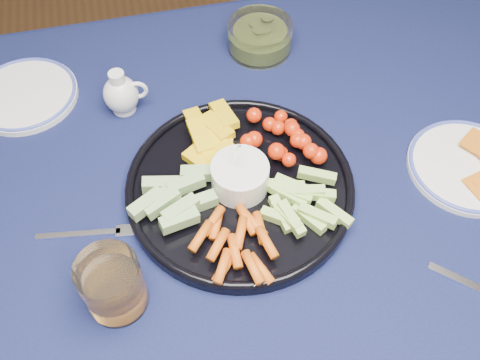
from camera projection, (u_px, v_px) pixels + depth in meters
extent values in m
plane|color=brown|center=(257.00, 355.00, 1.46)|extent=(4.00, 4.00, 0.00)
cylinder|color=#502C1A|center=(470.00, 112.00, 1.51)|extent=(0.07, 0.07, 0.70)
cube|color=#502C1A|center=(268.00, 215.00, 0.87)|extent=(1.60, 1.00, 0.04)
cube|color=#0D1635|center=(269.00, 208.00, 0.85)|extent=(1.66, 1.06, 0.01)
cube|color=#0D1635|center=(209.00, 59.00, 1.27)|extent=(1.66, 0.01, 0.30)
cylinder|color=black|center=(240.00, 188.00, 0.86)|extent=(0.37, 0.37, 0.02)
torus|color=black|center=(240.00, 184.00, 0.85)|extent=(0.37, 0.37, 0.01)
cylinder|color=white|center=(240.00, 176.00, 0.84)|extent=(0.09, 0.09, 0.05)
cylinder|color=white|center=(240.00, 169.00, 0.82)|extent=(0.08, 0.08, 0.01)
cylinder|color=white|center=(124.00, 107.00, 0.97)|extent=(0.04, 0.04, 0.01)
ellipsoid|color=white|center=(121.00, 95.00, 0.95)|extent=(0.06, 0.06, 0.07)
cylinder|color=white|center=(117.00, 79.00, 0.92)|extent=(0.03, 0.03, 0.03)
torus|color=white|center=(137.00, 90.00, 0.94)|extent=(0.04, 0.01, 0.04)
torus|color=#404EB3|center=(119.00, 85.00, 0.93)|extent=(0.03, 0.03, 0.00)
cylinder|color=white|center=(260.00, 37.00, 1.05)|extent=(0.13, 0.13, 0.06)
cylinder|color=#53641C|center=(260.00, 41.00, 1.06)|extent=(0.11, 0.11, 0.03)
cylinder|color=white|center=(467.00, 167.00, 0.89)|extent=(0.20, 0.20, 0.01)
torus|color=#404EB3|center=(469.00, 164.00, 0.89)|extent=(0.20, 0.20, 0.01)
cylinder|color=white|center=(113.00, 285.00, 0.72)|extent=(0.09, 0.09, 0.10)
cylinder|color=orange|center=(116.00, 292.00, 0.74)|extent=(0.07, 0.07, 0.05)
cube|color=white|center=(78.00, 234.00, 0.82)|extent=(0.13, 0.03, 0.00)
cube|color=white|center=(127.00, 231.00, 0.82)|extent=(0.03, 0.02, 0.00)
cylinder|color=white|center=(25.00, 95.00, 0.99)|extent=(0.19, 0.19, 0.01)
torus|color=#404EB3|center=(24.00, 93.00, 0.98)|extent=(0.19, 0.19, 0.01)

